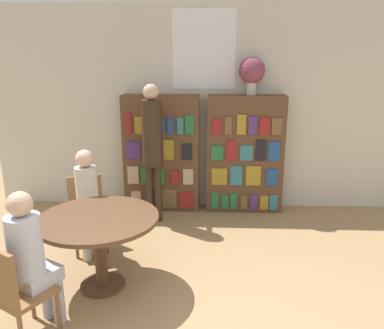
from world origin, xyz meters
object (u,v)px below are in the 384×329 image
Objects in this scene: chair_near_camera at (14,290)px; librarian_standing at (152,140)px; bookshelf_right at (245,154)px; flower_vase at (252,72)px; seated_reader_right at (31,254)px; chair_left_side at (87,209)px; seated_reader_left at (88,197)px; reading_table at (99,229)px; bookshelf_left at (162,153)px.

librarian_standing is at bearing 102.02° from chair_near_camera.
bookshelf_right is 3.32× the size of flower_vase.
bookshelf_right is at bearing 83.89° from seated_reader_right.
seated_reader_right reaches higher than chair_left_side.
bookshelf_right reaches higher than seated_reader_left.
bookshelf_right is 1.42m from librarian_standing.
chair_near_camera reaches higher than reading_table.
bookshelf_left is at bearing 104.57° from seated_reader_right.
bookshelf_right is 1.40× the size of seated_reader_right.
chair_left_side is at bearing -119.55° from bookshelf_left.
bookshelf_right is at bearing 21.21° from librarian_standing.
bookshelf_right is 1.19m from flower_vase.
flower_vase is 2.79m from seated_reader_left.
flower_vase reaches higher than bookshelf_right.
flower_vase is 0.42× the size of seated_reader_left.
librarian_standing is at bearing -96.38° from bookshelf_left.
seated_reader_left reaches higher than chair_left_side.
flower_vase is 3.68m from seated_reader_right.
librarian_standing is at bearing 79.87° from reading_table.
seated_reader_right is at bearing -104.19° from bookshelf_left.
seated_reader_left is at bearing 90.00° from chair_left_side.
seated_reader_left is at bearing 116.95° from seated_reader_right.
librarian_standing is (-0.06, -0.50, 0.30)m from bookshelf_left.
chair_near_camera is (-2.02, -2.94, -0.38)m from bookshelf_right.
bookshelf_right is 0.91× the size of librarian_standing.
flower_vase is 0.42× the size of seated_reader_right.
seated_reader_right is (0.09, 0.16, 0.22)m from chair_near_camera.
chair_near_camera is at bearing -118.76° from reading_table.
seated_reader_left reaches higher than reading_table.
bookshelf_left is 1.98× the size of chair_near_camera.
bookshelf_right is 1.49× the size of reading_table.
chair_near_camera is (-0.79, -2.94, -0.38)m from bookshelf_left.
chair_left_side is at bearing -90.00° from seated_reader_left.
chair_near_camera is at bearing 59.82° from seated_reader_left.
reading_table is at bearing -100.13° from librarian_standing.
reading_table is (-0.35, -2.13, -0.24)m from bookshelf_left.
chair_near_camera is at bearing 63.00° from chair_left_side.
chair_near_camera is at bearing -105.04° from bookshelf_left.
flower_vase is 0.27× the size of librarian_standing.
seated_reader_right is (-0.36, -0.65, 0.08)m from reading_table.
flower_vase is at bearing 4.97° from bookshelf_right.
bookshelf_left reaches higher than chair_near_camera.
flower_vase reaches higher than chair_near_camera.
seated_reader_right is at bearing -124.87° from bookshelf_right.
bookshelf_right is at bearing -171.81° from chair_left_side.
librarian_standing reaches higher than chair_left_side.
bookshelf_left is at bearing -144.79° from chair_left_side.
bookshelf_left is 1.23m from bookshelf_right.
librarian_standing reaches higher than chair_near_camera.
librarian_standing is (0.73, 2.44, 0.68)m from chair_near_camera.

